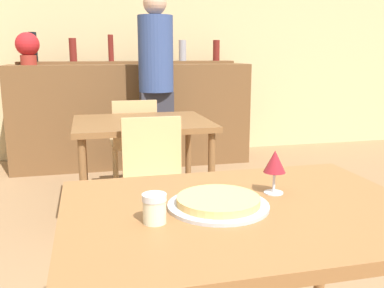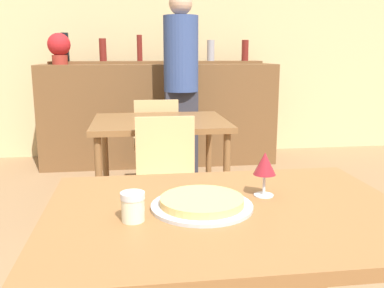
{
  "view_description": "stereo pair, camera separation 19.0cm",
  "coord_description": "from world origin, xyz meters",
  "px_view_note": "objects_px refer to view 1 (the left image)",
  "views": [
    {
      "loc": [
        -0.49,
        -1.26,
        1.26
      ],
      "look_at": [
        -0.04,
        0.55,
        0.85
      ],
      "focal_mm": 40.0,
      "sensor_mm": 36.0,
      "label": 1
    },
    {
      "loc": [
        -0.3,
        -1.29,
        1.26
      ],
      "look_at": [
        -0.04,
        0.55,
        0.85
      ],
      "focal_mm": 40.0,
      "sensor_mm": 36.0,
      "label": 2
    }
  ],
  "objects_px": {
    "pizza_tray": "(218,203)",
    "potted_plant": "(28,47)",
    "chair_far_side_back": "(134,139)",
    "person_standing": "(156,79)",
    "cheese_shaker": "(154,208)",
    "wine_glass": "(275,163)",
    "chair_far_side_front": "(155,175)"
  },
  "relations": [
    {
      "from": "wine_glass",
      "to": "cheese_shaker",
      "type": "bearing_deg",
      "value": -159.95
    },
    {
      "from": "pizza_tray",
      "to": "person_standing",
      "type": "relative_size",
      "value": 0.18
    },
    {
      "from": "chair_far_side_back",
      "to": "person_standing",
      "type": "xyz_separation_m",
      "value": [
        0.28,
        0.47,
        0.49
      ]
    },
    {
      "from": "cheese_shaker",
      "to": "wine_glass",
      "type": "xyz_separation_m",
      "value": [
        0.46,
        0.17,
        0.07
      ]
    },
    {
      "from": "pizza_tray",
      "to": "potted_plant",
      "type": "distance_m",
      "value": 3.63
    },
    {
      "from": "chair_far_side_back",
      "to": "potted_plant",
      "type": "relative_size",
      "value": 2.6
    },
    {
      "from": "pizza_tray",
      "to": "potted_plant",
      "type": "relative_size",
      "value": 1.03
    },
    {
      "from": "chair_far_side_back",
      "to": "person_standing",
      "type": "bearing_deg",
      "value": -120.9
    },
    {
      "from": "wine_glass",
      "to": "potted_plant",
      "type": "height_order",
      "value": "potted_plant"
    },
    {
      "from": "chair_far_side_front",
      "to": "chair_far_side_back",
      "type": "relative_size",
      "value": 1.0
    },
    {
      "from": "chair_far_side_front",
      "to": "person_standing",
      "type": "bearing_deg",
      "value": 80.34
    },
    {
      "from": "chair_far_side_back",
      "to": "potted_plant",
      "type": "xyz_separation_m",
      "value": [
        -0.95,
        1.0,
        0.8
      ]
    },
    {
      "from": "potted_plant",
      "to": "cheese_shaker",
      "type": "bearing_deg",
      "value": -78.13
    },
    {
      "from": "chair_far_side_back",
      "to": "pizza_tray",
      "type": "height_order",
      "value": "chair_far_side_back"
    },
    {
      "from": "chair_far_side_back",
      "to": "cheese_shaker",
      "type": "relative_size",
      "value": 9.48
    },
    {
      "from": "chair_far_side_back",
      "to": "wine_glass",
      "type": "bearing_deg",
      "value": 96.13
    },
    {
      "from": "pizza_tray",
      "to": "potted_plant",
      "type": "height_order",
      "value": "potted_plant"
    },
    {
      "from": "chair_far_side_front",
      "to": "wine_glass",
      "type": "xyz_separation_m",
      "value": [
        0.25,
        -1.18,
        0.37
      ]
    },
    {
      "from": "chair_far_side_back",
      "to": "pizza_tray",
      "type": "distance_m",
      "value": 2.47
    },
    {
      "from": "pizza_tray",
      "to": "cheese_shaker",
      "type": "distance_m",
      "value": 0.24
    },
    {
      "from": "chair_far_side_front",
      "to": "pizza_tray",
      "type": "relative_size",
      "value": 2.53
    },
    {
      "from": "cheese_shaker",
      "to": "chair_far_side_front",
      "type": "bearing_deg",
      "value": 81.25
    },
    {
      "from": "pizza_tray",
      "to": "person_standing",
      "type": "bearing_deg",
      "value": 84.81
    },
    {
      "from": "person_standing",
      "to": "potted_plant",
      "type": "xyz_separation_m",
      "value": [
        -1.23,
        0.53,
        0.31
      ]
    },
    {
      "from": "pizza_tray",
      "to": "cheese_shaker",
      "type": "bearing_deg",
      "value": -160.78
    },
    {
      "from": "cheese_shaker",
      "to": "person_standing",
      "type": "bearing_deg",
      "value": 80.75
    },
    {
      "from": "chair_far_side_back",
      "to": "pizza_tray",
      "type": "bearing_deg",
      "value": 90.37
    },
    {
      "from": "person_standing",
      "to": "potted_plant",
      "type": "bearing_deg",
      "value": 156.73
    },
    {
      "from": "pizza_tray",
      "to": "wine_glass",
      "type": "distance_m",
      "value": 0.27
    },
    {
      "from": "cheese_shaker",
      "to": "person_standing",
      "type": "xyz_separation_m",
      "value": [
        0.49,
        3.0,
        0.2
      ]
    },
    {
      "from": "chair_far_side_front",
      "to": "wine_glass",
      "type": "relative_size",
      "value": 5.36
    },
    {
      "from": "chair_far_side_front",
      "to": "wine_glass",
      "type": "height_order",
      "value": "wine_glass"
    }
  ]
}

